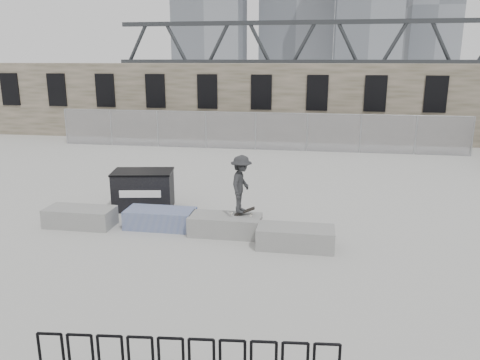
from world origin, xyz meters
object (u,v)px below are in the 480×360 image
Objects in this scene: dumpster at (143,190)px; skateboarder at (241,184)px; planter_center_left at (160,218)px; planter_center_right at (225,224)px; planter_offset at (296,237)px; planter_far_left at (80,216)px.

dumpster is 4.03m from skateboarder.
planter_center_left is at bearing 94.84° from skateboarder.
planter_center_right is (1.98, -0.23, 0.00)m from planter_center_left.
planter_center_right is 2.09m from planter_offset.
planter_center_left is 1.11× the size of skateboarder.
planter_offset is (6.35, -0.60, 0.00)m from planter_far_left.
planter_far_left is at bearing 98.95° from skateboarder.
planter_center_right is at bearing -41.61° from dumpster.
skateboarder reaches higher than planter_center_right.
planter_center_left is 2.04m from dumpster.
planter_far_left and planter_center_left have the same top height.
skateboarder is (-1.56, 0.76, 1.15)m from planter_offset.
planter_far_left is 2.39m from planter_center_left.
planter_center_left is at bearing -66.13° from dumpster.
skateboarder is at bearing 17.12° from planter_center_right.
dumpster is 1.17× the size of skateboarder.
planter_far_left is at bearing -173.94° from planter_center_left.
planter_center_left is 4.06m from planter_offset.
planter_far_left and planter_offset have the same top height.
skateboarder is at bearing 154.07° from planter_offset.
dumpster reaches higher than planter_center_left.
skateboarder is at bearing -2.20° from planter_center_left.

